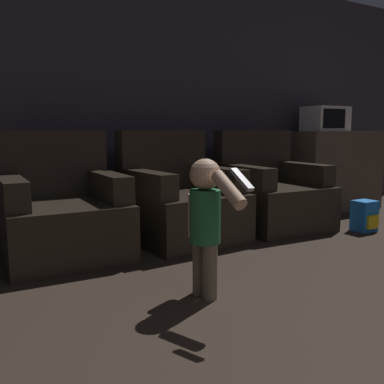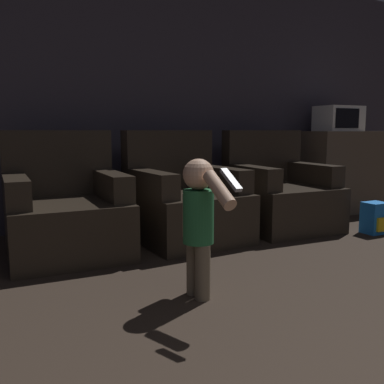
{
  "view_description": "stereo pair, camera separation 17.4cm",
  "coord_description": "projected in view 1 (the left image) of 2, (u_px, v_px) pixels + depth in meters",
  "views": [
    {
      "loc": [
        -1.48,
        0.43,
        0.94
      ],
      "look_at": [
        -0.0,
        3.01,
        0.51
      ],
      "focal_mm": 40.0,
      "sensor_mm": 36.0,
      "label": 1
    },
    {
      "loc": [
        -1.32,
        0.35,
        0.94
      ],
      "look_at": [
        -0.0,
        3.01,
        0.51
      ],
      "focal_mm": 40.0,
      "sensor_mm": 36.0,
      "label": 2
    }
  ],
  "objects": [
    {
      "name": "wall_back",
      "position": [
        116.0,
        93.0,
        4.17
      ],
      "size": [
        8.4,
        0.05,
        2.6
      ],
      "color": "#3D3842",
      "rests_on": "ground_plane"
    },
    {
      "name": "kitchen_counter",
      "position": [
        328.0,
        170.0,
        5.18
      ],
      "size": [
        1.15,
        0.68,
        0.93
      ],
      "color": "brown",
      "rests_on": "ground_plane"
    },
    {
      "name": "person_toddler",
      "position": [
        206.0,
        217.0,
        2.37
      ],
      "size": [
        0.17,
        0.55,
        0.79
      ],
      "rotation": [
        0.0,
        0.0,
        1.64
      ],
      "color": "brown",
      "rests_on": "ground_plane"
    },
    {
      "name": "armchair_left",
      "position": [
        62.0,
        214.0,
        3.2
      ],
      "size": [
        0.87,
        0.91,
        0.94
      ],
      "rotation": [
        0.0,
        0.0,
        -0.02
      ],
      "color": "black",
      "rests_on": "ground_plane"
    },
    {
      "name": "microwave",
      "position": [
        325.0,
        119.0,
        5.05
      ],
      "size": [
        0.5,
        0.34,
        0.29
      ],
      "color": "silver",
      "rests_on": "kitchen_counter"
    },
    {
      "name": "toy_backpack",
      "position": [
        365.0,
        216.0,
        4.02
      ],
      "size": [
        0.2,
        0.19,
        0.29
      ],
      "color": "blue",
      "rests_on": "ground_plane"
    },
    {
      "name": "armchair_right",
      "position": [
        271.0,
        194.0,
        4.2
      ],
      "size": [
        0.88,
        0.92,
        0.94
      ],
      "rotation": [
        0.0,
        0.0,
        -0.03
      ],
      "color": "black",
      "rests_on": "ground_plane"
    },
    {
      "name": "armchair_middle",
      "position": [
        180.0,
        203.0,
        3.7
      ],
      "size": [
        0.91,
        0.94,
        0.94
      ],
      "rotation": [
        0.0,
        0.0,
        0.06
      ],
      "color": "black",
      "rests_on": "ground_plane"
    }
  ]
}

